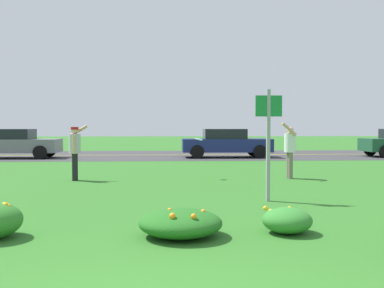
# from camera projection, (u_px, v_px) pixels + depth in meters

# --- Properties ---
(ground_plane) EXTENTS (120.00, 120.00, 0.00)m
(ground_plane) POSITION_uv_depth(u_px,v_px,m) (160.00, 177.00, 14.43)
(ground_plane) COLOR #2D6B23
(highway_strip) EXTENTS (120.00, 9.12, 0.01)m
(highway_strip) POSITION_uv_depth(u_px,v_px,m) (162.00, 155.00, 25.60)
(highway_strip) COLOR #38383A
(highway_strip) RESTS_ON ground
(highway_center_stripe) EXTENTS (120.00, 0.16, 0.00)m
(highway_center_stripe) POSITION_uv_depth(u_px,v_px,m) (162.00, 155.00, 25.60)
(highway_center_stripe) COLOR yellow
(highway_center_stripe) RESTS_ON ground
(daylily_clump_mid_left) EXTENTS (0.73, 0.74, 0.38)m
(daylily_clump_mid_left) POSITION_uv_depth(u_px,v_px,m) (287.00, 220.00, 6.87)
(daylily_clump_mid_left) COLOR #337F2D
(daylily_clump_mid_left) RESTS_ON ground
(daylily_clump_near_camera) EXTENTS (1.20, 1.22, 0.41)m
(daylily_clump_near_camera) POSITION_uv_depth(u_px,v_px,m) (181.00, 223.00, 6.66)
(daylily_clump_near_camera) COLOR #23661E
(daylily_clump_near_camera) RESTS_ON ground
(sign_post_near_path) EXTENTS (0.56, 0.10, 2.36)m
(sign_post_near_path) POSITION_uv_depth(u_px,v_px,m) (268.00, 133.00, 9.77)
(sign_post_near_path) COLOR #93969B
(sign_post_near_path) RESTS_ON ground
(person_thrower_red_cap_gray_shirt) EXTENTS (0.51, 0.49, 1.63)m
(person_thrower_red_cap_gray_shirt) POSITION_uv_depth(u_px,v_px,m) (75.00, 148.00, 13.54)
(person_thrower_red_cap_gray_shirt) COLOR #B2B2B7
(person_thrower_red_cap_gray_shirt) RESTS_ON ground
(person_catcher_white_shirt) EXTENTS (0.48, 0.49, 1.71)m
(person_catcher_white_shirt) POSITION_uv_depth(u_px,v_px,m) (290.00, 147.00, 14.06)
(person_catcher_white_shirt) COLOR silver
(person_catcher_white_shirt) RESTS_ON ground
(frisbee_pale_blue) EXTENTS (0.24, 0.24, 0.09)m
(frisbee_pale_blue) POSITION_uv_depth(u_px,v_px,m) (199.00, 139.00, 14.02)
(frisbee_pale_blue) COLOR #ADD6E5
(car_gray_center_left) EXTENTS (4.50, 2.00, 1.45)m
(car_gray_center_left) POSITION_uv_depth(u_px,v_px,m) (13.00, 143.00, 23.10)
(car_gray_center_left) COLOR slate
(car_gray_center_left) RESTS_ON ground
(car_navy_center_right) EXTENTS (4.50, 2.00, 1.45)m
(car_navy_center_right) POSITION_uv_depth(u_px,v_px,m) (226.00, 143.00, 23.71)
(car_navy_center_right) COLOR navy
(car_navy_center_right) RESTS_ON ground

